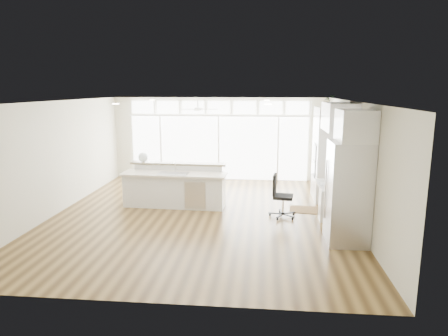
# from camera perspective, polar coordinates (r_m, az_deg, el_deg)

# --- Properties ---
(floor) EXTENTS (7.00, 8.00, 0.02)m
(floor) POSITION_cam_1_polar(r_m,az_deg,el_deg) (9.63, -3.32, -6.84)
(floor) COLOR #452F15
(floor) RESTS_ON ground
(ceiling) EXTENTS (7.00, 8.00, 0.02)m
(ceiling) POSITION_cam_1_polar(r_m,az_deg,el_deg) (9.16, -3.52, 9.49)
(ceiling) COLOR white
(ceiling) RESTS_ON wall_back
(wall_back) EXTENTS (7.00, 0.04, 2.70)m
(wall_back) POSITION_cam_1_polar(r_m,az_deg,el_deg) (13.22, -0.73, 4.19)
(wall_back) COLOR beige
(wall_back) RESTS_ON floor
(wall_front) EXTENTS (7.00, 0.04, 2.70)m
(wall_front) POSITION_cam_1_polar(r_m,az_deg,el_deg) (5.49, -9.92, -6.21)
(wall_front) COLOR beige
(wall_front) RESTS_ON floor
(wall_left) EXTENTS (0.04, 8.00, 2.70)m
(wall_left) POSITION_cam_1_polar(r_m,az_deg,el_deg) (10.43, -22.79, 1.39)
(wall_left) COLOR beige
(wall_left) RESTS_ON floor
(wall_right) EXTENTS (0.04, 8.00, 2.70)m
(wall_right) POSITION_cam_1_polar(r_m,az_deg,el_deg) (9.42, 18.13, 0.73)
(wall_right) COLOR beige
(wall_right) RESTS_ON floor
(glass_wall) EXTENTS (5.80, 0.06, 2.08)m
(glass_wall) POSITION_cam_1_polar(r_m,az_deg,el_deg) (13.20, -0.76, 2.87)
(glass_wall) COLOR white
(glass_wall) RESTS_ON wall_back
(transom_row) EXTENTS (5.90, 0.06, 0.40)m
(transom_row) POSITION_cam_1_polar(r_m,az_deg,el_deg) (13.07, -0.77, 8.64)
(transom_row) COLOR white
(transom_row) RESTS_ON wall_back
(desk_window) EXTENTS (0.04, 0.85, 0.85)m
(desk_window) POSITION_cam_1_polar(r_m,az_deg,el_deg) (9.67, 17.59, 2.23)
(desk_window) COLOR white
(desk_window) RESTS_ON wall_right
(ceiling_fan) EXTENTS (1.16, 1.16, 0.32)m
(ceiling_fan) POSITION_cam_1_polar(r_m,az_deg,el_deg) (12.01, -3.78, 8.86)
(ceiling_fan) COLOR white
(ceiling_fan) RESTS_ON ceiling
(recessed_lights) EXTENTS (3.40, 3.00, 0.02)m
(recessed_lights) POSITION_cam_1_polar(r_m,az_deg,el_deg) (9.36, -3.32, 9.41)
(recessed_lights) COLOR #F2E3CD
(recessed_lights) RESTS_ON ceiling
(oven_cabinet) EXTENTS (0.64, 1.20, 2.50)m
(oven_cabinet) POSITION_cam_1_polar(r_m,az_deg,el_deg) (11.12, 14.46, 1.96)
(oven_cabinet) COLOR white
(oven_cabinet) RESTS_ON floor
(desk_nook) EXTENTS (0.72, 1.30, 0.76)m
(desk_nook) POSITION_cam_1_polar(r_m,az_deg,el_deg) (9.85, 15.30, -4.46)
(desk_nook) COLOR white
(desk_nook) RESTS_ON floor
(upper_cabinets) EXTENTS (0.64, 1.30, 0.64)m
(upper_cabinets) POSITION_cam_1_polar(r_m,az_deg,el_deg) (9.52, 16.16, 7.03)
(upper_cabinets) COLOR white
(upper_cabinets) RESTS_ON wall_right
(refrigerator) EXTENTS (0.76, 0.90, 2.00)m
(refrigerator) POSITION_cam_1_polar(r_m,az_deg,el_deg) (8.12, 17.31, -3.38)
(refrigerator) COLOR silver
(refrigerator) RESTS_ON floor
(fridge_cabinet) EXTENTS (0.64, 0.90, 0.60)m
(fridge_cabinet) POSITION_cam_1_polar(r_m,az_deg,el_deg) (7.91, 18.29, 5.76)
(fridge_cabinet) COLOR white
(fridge_cabinet) RESTS_ON wall_right
(framed_photos) EXTENTS (0.06, 0.22, 0.80)m
(framed_photos) POSITION_cam_1_polar(r_m,az_deg,el_deg) (10.29, 16.84, 1.95)
(framed_photos) COLOR black
(framed_photos) RESTS_ON wall_right
(kitchen_island) EXTENTS (2.71, 1.12, 1.06)m
(kitchen_island) POSITION_cam_1_polar(r_m,az_deg,el_deg) (10.32, -7.06, -2.56)
(kitchen_island) COLOR white
(kitchen_island) RESTS_ON floor
(rug) EXTENTS (0.96, 0.72, 0.01)m
(rug) POSITION_cam_1_polar(r_m,az_deg,el_deg) (10.24, 11.93, -5.86)
(rug) COLOR #3E2813
(rug) RESTS_ON floor
(office_chair) EXTENTS (0.59, 0.55, 1.01)m
(office_chair) POSITION_cam_1_polar(r_m,az_deg,el_deg) (9.47, 8.46, -4.02)
(office_chair) COLOR black
(office_chair) RESTS_ON floor
(fishbowl) EXTENTS (0.26, 0.26, 0.26)m
(fishbowl) POSITION_cam_1_polar(r_m,az_deg,el_deg) (10.84, -11.46, 1.52)
(fishbowl) COLOR white
(fishbowl) RESTS_ON kitchen_island
(monitor) EXTENTS (0.13, 0.45, 0.37)m
(monitor) POSITION_cam_1_polar(r_m,az_deg,el_deg) (9.70, 15.01, -1.23)
(monitor) COLOR black
(monitor) RESTS_ON desk_nook
(keyboard) EXTENTS (0.18, 0.35, 0.02)m
(keyboard) POSITION_cam_1_polar(r_m,az_deg,el_deg) (9.71, 13.97, -2.24)
(keyboard) COLOR silver
(keyboard) RESTS_ON desk_nook
(potted_plant) EXTENTS (0.34, 0.36, 0.25)m
(potted_plant) POSITION_cam_1_polar(r_m,az_deg,el_deg) (10.99, 14.82, 9.05)
(potted_plant) COLOR #255524
(potted_plant) RESTS_ON oven_cabinet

